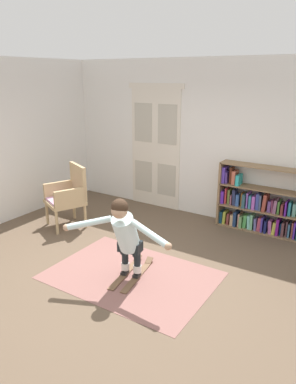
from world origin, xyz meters
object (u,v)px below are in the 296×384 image
object	(u,v)px
bookshelf	(265,207)
wicker_chair	(69,194)
skis_pair	(132,273)
person_skier	(125,232)

from	to	relation	value
bookshelf	wicker_chair	size ratio (longest dim) A/B	1.55
wicker_chair	skis_pair	bearing A→B (deg)	-22.60
wicker_chair	skis_pair	world-z (taller)	wicker_chair
bookshelf	skis_pair	size ratio (longest dim) A/B	1.82
wicker_chair	person_skier	size ratio (longest dim) A/B	0.76
bookshelf	wicker_chair	distance (m)	3.41
skis_pair	bookshelf	bearing A→B (deg)	65.38
wicker_chair	skis_pair	size ratio (longest dim) A/B	1.17
wicker_chair	skis_pair	distance (m)	2.17
skis_pair	wicker_chair	bearing A→B (deg)	157.40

